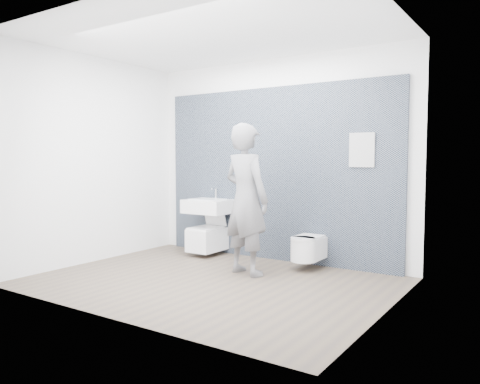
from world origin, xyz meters
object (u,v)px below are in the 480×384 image
Objects in this scene: visitor at (246,199)px; washbasin at (208,206)px; toilet_rounded at (307,248)px; toilet_square at (207,238)px.

washbasin is at bearing -18.28° from visitor.
toilet_rounded is at bearing -1.09° from washbasin.
toilet_rounded is at bearing -115.82° from visitor.
washbasin is at bearing 178.91° from toilet_rounded.
washbasin is at bearing 90.00° from toilet_square.
visitor reaches higher than washbasin.
toilet_square is at bearing -90.00° from washbasin.
washbasin is 0.47m from toilet_square.
visitor is (1.09, -0.67, 0.19)m from washbasin.
toilet_rounded is at bearing -0.15° from toilet_square.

